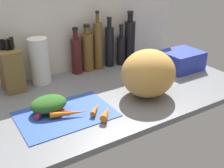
# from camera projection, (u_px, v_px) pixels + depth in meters

# --- Properties ---
(ground_plane) EXTENTS (1.70, 0.80, 0.03)m
(ground_plane) POSITION_uv_depth(u_px,v_px,m) (93.00, 97.00, 1.46)
(ground_plane) COLOR slate
(wall_back) EXTENTS (1.70, 0.03, 0.60)m
(wall_back) POSITION_uv_depth(u_px,v_px,m) (60.00, 24.00, 1.62)
(wall_back) COLOR silver
(wall_back) RESTS_ON ground_plane
(cutting_board) EXTENTS (0.43, 0.30, 0.01)m
(cutting_board) POSITION_uv_depth(u_px,v_px,m) (66.00, 114.00, 1.26)
(cutting_board) COLOR #2D51B7
(cutting_board) RESTS_ON ground_plane
(carrot_0) EXTENTS (0.10, 0.09, 0.02)m
(carrot_0) POSITION_uv_depth(u_px,v_px,m) (62.00, 111.00, 1.26)
(carrot_0) COLOR red
(carrot_0) RESTS_ON cutting_board
(carrot_1) EXTENTS (0.12, 0.07, 0.03)m
(carrot_1) POSITION_uv_depth(u_px,v_px,m) (48.00, 108.00, 1.27)
(carrot_1) COLOR #B2264C
(carrot_1) RESTS_ON cutting_board
(carrot_2) EXTENTS (0.09, 0.09, 0.03)m
(carrot_2) POSITION_uv_depth(u_px,v_px,m) (96.00, 109.00, 1.27)
(carrot_2) COLOR orange
(carrot_2) RESTS_ON cutting_board
(carrot_3) EXTENTS (0.12, 0.11, 0.03)m
(carrot_3) POSITION_uv_depth(u_px,v_px,m) (44.00, 110.00, 1.26)
(carrot_3) COLOR #B2264C
(carrot_3) RESTS_ON cutting_board
(carrot_4) EXTENTS (0.17, 0.09, 0.03)m
(carrot_4) POSITION_uv_depth(u_px,v_px,m) (69.00, 113.00, 1.23)
(carrot_4) COLOR orange
(carrot_4) RESTS_ON cutting_board
(carrot_5) EXTENTS (0.10, 0.10, 0.03)m
(carrot_5) POSITION_uv_depth(u_px,v_px,m) (106.00, 113.00, 1.23)
(carrot_5) COLOR orange
(carrot_5) RESTS_ON cutting_board
(carrot_6) EXTENTS (0.15, 0.11, 0.03)m
(carrot_6) POSITION_uv_depth(u_px,v_px,m) (45.00, 102.00, 1.32)
(carrot_6) COLOR orange
(carrot_6) RESTS_ON cutting_board
(carrot_greens_pile) EXTENTS (0.17, 0.13, 0.07)m
(carrot_greens_pile) POSITION_uv_depth(u_px,v_px,m) (49.00, 104.00, 1.27)
(carrot_greens_pile) COLOR #2D6023
(carrot_greens_pile) RESTS_ON cutting_board
(winter_squash) EXTENTS (0.29, 0.26, 0.25)m
(winter_squash) POSITION_uv_depth(u_px,v_px,m) (148.00, 73.00, 1.40)
(winter_squash) COLOR gold
(winter_squash) RESTS_ON ground_plane
(knife_block) EXTENTS (0.10, 0.17, 0.28)m
(knife_block) POSITION_uv_depth(u_px,v_px,m) (11.00, 69.00, 1.47)
(knife_block) COLOR brown
(knife_block) RESTS_ON ground_plane
(paper_towel_roll) EXTENTS (0.11, 0.11, 0.26)m
(paper_towel_roll) POSITION_uv_depth(u_px,v_px,m) (40.00, 61.00, 1.54)
(paper_towel_roll) COLOR white
(paper_towel_roll) RESTS_ON ground_plane
(bottle_0) EXTENTS (0.07, 0.07, 0.29)m
(bottle_0) POSITION_uv_depth(u_px,v_px,m) (77.00, 55.00, 1.68)
(bottle_0) COLOR #471919
(bottle_0) RESTS_ON ground_plane
(bottle_1) EXTENTS (0.07, 0.07, 0.29)m
(bottle_1) POSITION_uv_depth(u_px,v_px,m) (87.00, 51.00, 1.71)
(bottle_1) COLOR brown
(bottle_1) RESTS_ON ground_plane
(bottle_2) EXTENTS (0.06, 0.06, 0.37)m
(bottle_2) POSITION_uv_depth(u_px,v_px,m) (98.00, 45.00, 1.73)
(bottle_2) COLOR brown
(bottle_2) RESTS_ON ground_plane
(bottle_3) EXTENTS (0.06, 0.06, 0.32)m
(bottle_3) POSITION_uv_depth(u_px,v_px,m) (109.00, 46.00, 1.78)
(bottle_3) COLOR black
(bottle_3) RESTS_ON ground_plane
(bottle_4) EXTENTS (0.06, 0.06, 0.27)m
(bottle_4) POSITION_uv_depth(u_px,v_px,m) (121.00, 49.00, 1.82)
(bottle_4) COLOR black
(bottle_4) RESTS_ON ground_plane
(bottle_5) EXTENTS (0.07, 0.07, 0.35)m
(bottle_5) POSITION_uv_depth(u_px,v_px,m) (130.00, 41.00, 1.84)
(bottle_5) COLOR black
(bottle_5) RESTS_ON ground_plane
(dish_rack) EXTENTS (0.24, 0.20, 0.12)m
(dish_rack) POSITION_uv_depth(u_px,v_px,m) (181.00, 60.00, 1.76)
(dish_rack) COLOR #2838AD
(dish_rack) RESTS_ON ground_plane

